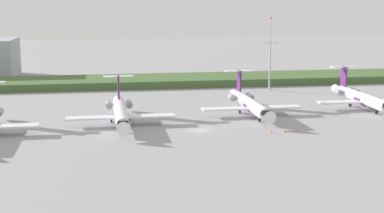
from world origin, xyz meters
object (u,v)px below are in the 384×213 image
regional_jet_third (250,104)px  safety_cone_rear_marker (296,131)px  regional_jet_second (121,112)px  safety_cone_mid_marker (284,131)px  antenna_mast (270,60)px  safety_cone_front_marker (271,132)px  regional_jet_fourth (361,97)px

regional_jet_third → safety_cone_rear_marker: bearing=-76.0°
regional_jet_second → safety_cone_mid_marker: (31.82, -13.36, -2.26)m
antenna_mast → safety_cone_mid_marker: bearing=-103.9°
safety_cone_front_marker → safety_cone_rear_marker: same height
antenna_mast → regional_jet_third: bearing=-114.1°
regional_jet_fourth → safety_cone_rear_marker: bearing=-137.8°
regional_jet_fourth → safety_cone_mid_marker: (-27.03, -22.38, -2.26)m
regional_jet_fourth → safety_cone_mid_marker: bearing=-140.4°
regional_jet_second → regional_jet_fourth: same height
regional_jet_third → antenna_mast: (14.94, 33.42, 6.32)m
antenna_mast → safety_cone_rear_marker: size_ratio=38.66×
regional_jet_second → regional_jet_fourth: bearing=8.7°
regional_jet_second → safety_cone_rear_marker: regional_jet_second is taller
regional_jet_third → safety_cone_rear_marker: regional_jet_third is taller
regional_jet_second → safety_cone_front_marker: 32.11m
regional_jet_third → safety_cone_front_marker: size_ratio=56.36×
regional_jet_second → antenna_mast: size_ratio=1.46×
regional_jet_fourth → antenna_mast: (-14.16, 29.69, 6.32)m
safety_cone_front_marker → safety_cone_mid_marker: 2.64m
safety_cone_front_marker → safety_cone_rear_marker: size_ratio=1.00×
antenna_mast → safety_cone_mid_marker: (-12.88, -52.07, -8.58)m
safety_cone_mid_marker → safety_cone_rear_marker: (2.53, 0.17, 0.00)m
regional_jet_third → safety_cone_mid_marker: size_ratio=56.36×
safety_cone_rear_marker → regional_jet_fourth: bearing=42.2°
regional_jet_third → safety_cone_mid_marker: 18.90m
regional_jet_fourth → safety_cone_rear_marker: (-24.50, -22.21, -2.26)m
regional_jet_fourth → safety_cone_mid_marker: 35.17m
regional_jet_second → safety_cone_mid_marker: 34.59m
safety_cone_mid_marker → safety_cone_rear_marker: size_ratio=1.00×
regional_jet_second → antenna_mast: bearing=40.9°
regional_jet_second → safety_cone_front_marker: size_ratio=56.36×
regional_jet_third → antenna_mast: 37.15m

